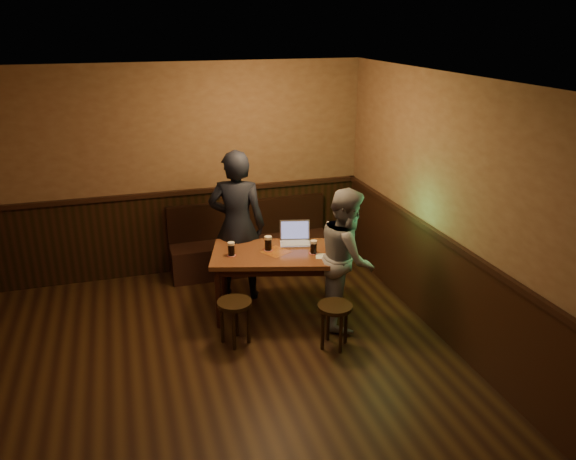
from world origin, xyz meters
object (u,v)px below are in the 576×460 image
Objects in this scene: pint_mid at (268,243)px; laptop at (295,238)px; pint_right at (314,247)px; stool_left at (235,310)px; stool_right at (335,313)px; person_grey at (347,257)px; bench at (251,248)px; pub_table at (276,260)px; pint_left at (231,249)px; person_suit at (237,226)px.

pint_mid is 0.42× the size of laptop.
pint_right is 0.39m from laptop.
stool_left is 1.24m from laptop.
laptop reaches higher than pint_right.
laptop reaches higher than stool_right.
person_grey is at bearing -32.30° from pint_mid.
bench is 1.38× the size of person_grey.
pub_table is 3.26× the size of stool_left.
pint_left is at bearing 166.86° from pint_right.
bench is 1.17× the size of person_suit.
bench is at bearing 99.90° from stool_right.
laptop is (0.81, 0.16, -0.02)m from pint_left.
pub_table is at bearing -90.00° from bench.
person_grey reaches higher than bench.
pint_mid is 0.55m from person_suit.
pint_left reaches higher than pint_right.
stool_left is 1.16m from pint_right.
pint_mid is 0.09× the size of person_suit.
pint_left is 1.02× the size of pint_right.
bench is 1.62m from pint_right.
person_suit is at bearing 67.46° from person_grey.
person_grey is (0.32, 0.48, 0.40)m from stool_right.
pub_table is 0.54m from pint_left.
bench is 4.39× the size of stool_left.
stool_left reaches higher than stool_right.
pint_left reaches higher than stool_right.
pint_mid is 0.92m from person_grey.
bench is 1.93m from stool_left.
bench is 12.72× the size of pint_mid.
pub_table is (0.00, -1.31, 0.37)m from bench.
person_grey reaches higher than stool_left.
pint_right is 0.10× the size of person_grey.
pub_table is at bearing 113.15° from stool_right.
laptop is at bearing -74.88° from bench.
pub_table is at bearing 40.82° from stool_left.
bench reaches higher than pint_left.
bench is 1.04m from person_suit.
pint_right is (0.91, -0.21, -0.00)m from pint_left.
stool_right is at bearing -80.10° from bench.
pint_right is 1.03m from person_suit.
pint_right is at bearing -27.08° from pint_mid.
person_suit is at bearing 135.47° from pint_right.
bench is at bearing 105.15° from pint_right.
person_grey is (0.71, -0.42, 0.12)m from pub_table.
person_suit reaches higher than bench.
stool_right is at bearing -20.87° from stool_left.
pint_mid is at bearing 115.09° from stool_right.
laptop is at bearing 11.19° from pint_left.
person_suit is (-0.26, 0.48, 0.07)m from pint_mid.
pint_left is 0.94× the size of pint_mid.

